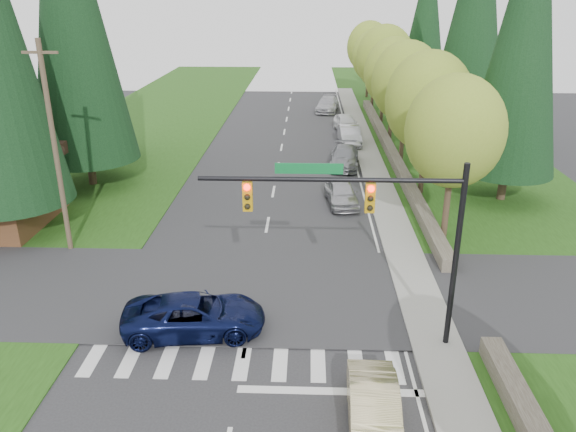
# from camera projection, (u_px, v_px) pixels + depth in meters

# --- Properties ---
(ground) EXTENTS (120.00, 120.00, 0.00)m
(ground) POSITION_uv_depth(u_px,v_px,m) (230.00, 430.00, 16.27)
(ground) COLOR #28282B
(ground) RESTS_ON ground
(grass_east) EXTENTS (14.00, 110.00, 0.06)m
(grass_east) POSITION_uv_depth(u_px,v_px,m) (484.00, 199.00, 34.39)
(grass_east) COLOR #204612
(grass_east) RESTS_ON ground
(grass_west) EXTENTS (14.00, 110.00, 0.06)m
(grass_west) POSITION_uv_depth(u_px,v_px,m) (66.00, 194.00, 35.26)
(grass_west) COLOR #204612
(grass_west) RESTS_ON ground
(cross_street) EXTENTS (120.00, 8.00, 0.10)m
(cross_street) POSITION_uv_depth(u_px,v_px,m) (255.00, 293.00, 23.70)
(cross_street) COLOR #28282B
(cross_street) RESTS_ON ground
(sidewalk_east) EXTENTS (1.80, 80.00, 0.13)m
(sidewalk_east) POSITION_uv_depth(u_px,v_px,m) (380.00, 187.00, 36.44)
(sidewalk_east) COLOR gray
(sidewalk_east) RESTS_ON ground
(curb_east) EXTENTS (0.20, 80.00, 0.13)m
(curb_east) POSITION_uv_depth(u_px,v_px,m) (367.00, 187.00, 36.47)
(curb_east) COLOR gray
(curb_east) RESTS_ON ground
(stone_wall_north) EXTENTS (0.70, 40.00, 0.70)m
(stone_wall_north) POSITION_uv_depth(u_px,v_px,m) (390.00, 151.00, 43.70)
(stone_wall_north) COLOR #4C4438
(stone_wall_north) RESTS_ON ground
(traffic_signal) EXTENTS (8.70, 0.37, 6.80)m
(traffic_signal) POSITION_uv_depth(u_px,v_px,m) (374.00, 215.00, 18.46)
(traffic_signal) COLOR black
(traffic_signal) RESTS_ON ground
(utility_pole) EXTENTS (1.60, 0.24, 10.00)m
(utility_pole) POSITION_uv_depth(u_px,v_px,m) (55.00, 148.00, 25.83)
(utility_pole) COLOR #473828
(utility_pole) RESTS_ON ground
(decid_tree_0) EXTENTS (4.80, 4.80, 8.37)m
(decid_tree_0) POSITION_uv_depth(u_px,v_px,m) (455.00, 132.00, 26.89)
(decid_tree_0) COLOR #38281C
(decid_tree_0) RESTS_ON ground
(decid_tree_1) EXTENTS (5.20, 5.20, 8.80)m
(decid_tree_1) POSITION_uv_depth(u_px,v_px,m) (429.00, 101.00, 33.31)
(decid_tree_1) COLOR #38281C
(decid_tree_1) RESTS_ON ground
(decid_tree_2) EXTENTS (5.00, 5.00, 8.82)m
(decid_tree_2) POSITION_uv_depth(u_px,v_px,m) (407.00, 82.00, 39.76)
(decid_tree_2) COLOR #38281C
(decid_tree_2) RESTS_ON ground
(decid_tree_3) EXTENTS (5.00, 5.00, 8.55)m
(decid_tree_3) POSITION_uv_depth(u_px,v_px,m) (394.00, 72.00, 46.35)
(decid_tree_3) COLOR #38281C
(decid_tree_3) RESTS_ON ground
(decid_tree_4) EXTENTS (5.40, 5.40, 9.18)m
(decid_tree_4) POSITION_uv_depth(u_px,v_px,m) (385.00, 58.00, 52.70)
(decid_tree_4) COLOR #38281C
(decid_tree_4) RESTS_ON ground
(decid_tree_5) EXTENTS (4.80, 4.80, 8.30)m
(decid_tree_5) POSITION_uv_depth(u_px,v_px,m) (375.00, 56.00, 59.40)
(decid_tree_5) COLOR #38281C
(decid_tree_5) RESTS_ON ground
(decid_tree_6) EXTENTS (5.20, 5.20, 8.86)m
(decid_tree_6) POSITION_uv_depth(u_px,v_px,m) (369.00, 47.00, 65.77)
(decid_tree_6) COLOR #38281C
(decid_tree_6) RESTS_ON ground
(conifer_w_c) EXTENTS (6.46, 6.46, 20.80)m
(conifer_w_c) POSITION_uv_depth(u_px,v_px,m) (69.00, 2.00, 32.91)
(conifer_w_c) COLOR #38281C
(conifer_w_c) RESTS_ON ground
(conifer_w_e) EXTENTS (5.78, 5.78, 18.80)m
(conifer_w_e) POSITION_uv_depth(u_px,v_px,m) (77.00, 16.00, 38.92)
(conifer_w_e) COLOR #38281C
(conifer_w_e) RESTS_ON ground
(conifer_e_a) EXTENTS (5.44, 5.44, 17.80)m
(conifer_e_a) POSITION_uv_depth(u_px,v_px,m) (525.00, 32.00, 30.74)
(conifer_e_a) COLOR #38281C
(conifer_e_a) RESTS_ON ground
(conifer_e_b) EXTENTS (6.12, 6.12, 19.80)m
(conifer_e_b) POSITION_uv_depth(u_px,v_px,m) (476.00, 7.00, 43.33)
(conifer_e_b) COLOR #38281C
(conifer_e_b) RESTS_ON ground
(conifer_e_c) EXTENTS (5.10, 5.10, 16.80)m
(conifer_e_c) POSITION_uv_depth(u_px,v_px,m) (426.00, 19.00, 56.92)
(conifer_e_c) COLOR #38281C
(conifer_e_c) RESTS_ON ground
(sedan_champagne) EXTENTS (1.54, 4.13, 1.35)m
(sedan_champagne) POSITION_uv_depth(u_px,v_px,m) (374.00, 410.00, 16.06)
(sedan_champagne) COLOR beige
(sedan_champagne) RESTS_ON ground
(suv_navy) EXTENTS (5.48, 3.04, 1.45)m
(suv_navy) POSITION_uv_depth(u_px,v_px,m) (194.00, 315.00, 20.71)
(suv_navy) COLOR #0A1136
(suv_navy) RESTS_ON ground
(parked_car_a) EXTENTS (2.15, 4.37, 1.44)m
(parked_car_a) POSITION_uv_depth(u_px,v_px,m) (342.00, 193.00, 33.38)
(parked_car_a) COLOR #A4A5A9
(parked_car_a) RESTS_ON ground
(parked_car_b) EXTENTS (2.42, 5.07, 1.43)m
(parked_car_b) POSITION_uv_depth(u_px,v_px,m) (344.00, 157.00, 40.65)
(parked_car_b) COLOR gray
(parked_car_b) RESTS_ON ground
(parked_car_c) EXTENTS (1.85, 4.75, 1.54)m
(parked_car_c) POSITION_uv_depth(u_px,v_px,m) (349.00, 135.00, 46.55)
(parked_car_c) COLOR #A8A8AD
(parked_car_c) RESTS_ON ground
(parked_car_d) EXTENTS (2.36, 4.72, 1.55)m
(parked_car_d) POSITION_uv_depth(u_px,v_px,m) (346.00, 123.00, 50.98)
(parked_car_d) COLOR white
(parked_car_d) RESTS_ON ground
(parked_car_e) EXTENTS (2.81, 5.46, 1.52)m
(parked_car_e) POSITION_uv_depth(u_px,v_px,m) (328.00, 104.00, 59.60)
(parked_car_e) COLOR #ACACB1
(parked_car_e) RESTS_ON ground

